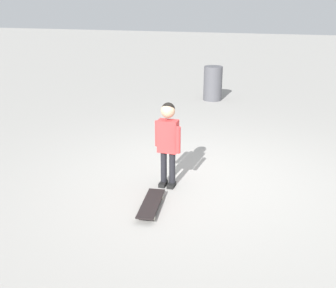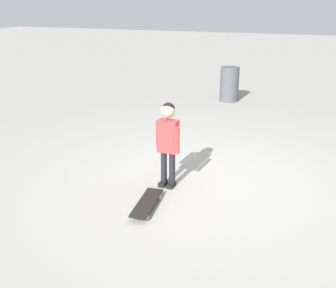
# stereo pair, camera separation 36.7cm
# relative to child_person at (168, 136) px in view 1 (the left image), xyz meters

# --- Properties ---
(ground_plane) EXTENTS (50.00, 50.00, 0.00)m
(ground_plane) POSITION_rel_child_person_xyz_m (-0.34, 0.41, -0.66)
(ground_plane) COLOR gray
(child_person) EXTENTS (0.22, 0.37, 1.06)m
(child_person) POSITION_rel_child_person_xyz_m (0.00, 0.00, 0.00)
(child_person) COLOR black
(child_person) RESTS_ON ground
(skateboard) EXTENTS (0.71, 0.28, 0.07)m
(skateboard) POSITION_rel_child_person_xyz_m (0.62, -0.00, -0.60)
(skateboard) COLOR black
(skateboard) RESTS_ON ground
(trash_bin) EXTENTS (0.42, 0.42, 0.78)m
(trash_bin) POSITION_rel_child_person_xyz_m (-4.68, -0.39, -0.27)
(trash_bin) COLOR #4C4C51
(trash_bin) RESTS_ON ground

